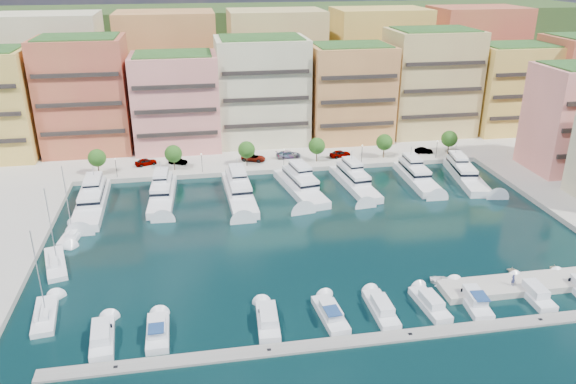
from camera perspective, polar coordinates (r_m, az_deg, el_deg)
name	(u,v)px	position (r m, az deg, el deg)	size (l,w,h in m)	color
ground	(313,234)	(97.57, 2.58, -4.23)	(400.00, 400.00, 0.00)	black
north_quay	(265,132)	(154.55, -2.32, 6.09)	(220.00, 64.00, 2.00)	#9E998E
hillside	(247,94)	(200.71, -4.19, 9.95)	(240.00, 40.00, 58.00)	#243816
south_pontoon	(341,344)	(72.28, 5.40, -15.10)	(72.00, 2.20, 0.35)	gray
finger_pier	(546,285)	(91.23, 24.71, -8.57)	(32.00, 5.00, 2.00)	#9E998E
apartment_1	(85,95)	(142.24, -19.93, 9.26)	(20.00, 16.50, 26.80)	#B2683B
apartment_2	(176,102)	(138.61, -11.30, 8.99)	(20.00, 15.50, 22.80)	pink
apartment_3	(262,90)	(141.22, -2.67, 10.28)	(22.00, 16.50, 25.80)	beige
apartment_4	(350,93)	(143.88, 6.30, 9.99)	(20.00, 15.50, 23.80)	#DE9A53
apartment_5	(430,82)	(152.84, 14.22, 10.77)	(22.00, 16.50, 26.80)	#D1BC6E
apartment_6	(511,88)	(161.61, 21.70, 9.77)	(20.00, 15.50, 22.80)	#E5B954
backblock_0	(54,72)	(165.25, -22.66, 11.20)	(26.00, 18.00, 30.00)	beige
backblock_1	(169,68)	(161.43, -12.04, 12.19)	(26.00, 18.00, 30.00)	#DE9A53
backblock_2	(276,65)	(163.13, -1.21, 12.77)	(26.00, 18.00, 30.00)	#D1BC6E
backblock_3	(378,62)	(170.18, 9.09, 12.92)	(26.00, 18.00, 30.00)	#E5B954
backblock_4	(473,59)	(181.97, 18.31, 12.71)	(26.00, 18.00, 30.00)	#B2683B
tree_0	(97,158)	(126.47, -18.83, 3.30)	(3.80, 3.80, 5.65)	#473323
tree_1	(173,154)	(124.84, -11.57, 3.83)	(3.80, 3.80, 5.65)	#473323
tree_2	(247,150)	(125.25, -4.24, 4.30)	(3.80, 3.80, 5.65)	#473323
tree_3	(317,146)	(127.68, 2.95, 4.70)	(3.80, 3.80, 5.65)	#473323
tree_4	(384,142)	(132.01, 9.76, 5.00)	(3.80, 3.80, 5.65)	#473323
tree_5	(449,139)	(138.08, 16.07, 5.22)	(3.80, 3.80, 5.65)	#473323
lamppost_0	(116,164)	(124.01, -17.10, 2.69)	(0.30, 0.30, 4.20)	black
lamppost_1	(202,160)	(122.87, -8.76, 3.27)	(0.30, 0.30, 4.20)	black
lamppost_2	(284,155)	(124.36, -0.44, 3.78)	(0.30, 0.30, 4.20)	black
lamppost_3	(362,151)	(128.37, 7.53, 4.20)	(0.30, 0.30, 4.20)	black
lamppost_4	(437,146)	(134.69, 14.90, 4.51)	(0.30, 0.30, 4.20)	black
yacht_0	(92,200)	(114.07, -19.29, -0.76)	(5.51, 22.25, 7.30)	white
yacht_1	(163,193)	(113.75, -12.63, -0.12)	(5.39, 19.33, 7.30)	white
yacht_2	(239,190)	(112.58, -5.03, 0.19)	(5.65, 22.22, 7.30)	white
yacht_3	(300,185)	(114.95, 1.19, 0.76)	(8.35, 20.74, 7.30)	white
yacht_4	(354,181)	(117.87, 6.69, 1.11)	(6.38, 19.79, 7.30)	white
yacht_5	(416,175)	(122.90, 12.87, 1.66)	(4.86, 18.27, 7.30)	white
yacht_6	(465,174)	(126.69, 17.51, 1.80)	(7.39, 20.34, 7.30)	white
cruiser_0	(102,338)	(75.53, -18.35, -13.93)	(3.54, 8.48, 2.55)	silver
cruiser_1	(158,333)	(74.64, -13.09, -13.74)	(2.91, 7.75, 2.66)	silver
cruiser_3	(268,321)	(74.82, -2.06, -12.99)	(3.18, 8.44, 2.55)	silver
cruiser_4	(331,315)	(76.12, 4.35, -12.33)	(3.51, 8.66, 2.66)	silver
cruiser_5	(381,310)	(77.93, 9.45, -11.70)	(2.71, 8.75, 2.55)	silver
cruiser_6	(430,304)	(80.28, 14.24, -11.01)	(3.22, 8.36, 2.55)	silver
cruiser_7	(473,300)	(82.77, 18.24, -10.38)	(3.52, 9.19, 2.66)	silver
cruiser_8	(533,294)	(87.21, 23.65, -9.45)	(2.77, 8.33, 2.55)	silver
sailboat_2	(73,235)	(102.97, -21.04, -4.14)	(3.85, 8.69, 13.20)	white
sailboat_1	(56,264)	(94.69, -22.53, -6.80)	(5.38, 10.93, 13.20)	white
sailboat_0	(45,316)	(82.57, -23.45, -11.52)	(3.86, 9.10, 13.20)	white
tender_1	(512,270)	(92.42, 21.84, -7.34)	(1.45, 1.68, 0.88)	beige
tender_3	(555,267)	(95.75, 25.47, -6.91)	(1.40, 1.62, 0.86)	beige
tender_0	(444,281)	(86.35, 15.58, -8.67)	(2.92, 4.09, 0.85)	white
car_0	(146,162)	(130.06, -14.25, 2.99)	(1.94, 4.82, 1.64)	gray
car_1	(178,161)	(129.23, -11.12, 3.08)	(1.44, 4.14, 1.36)	gray
car_2	(253,158)	(129.17, -3.54, 3.51)	(2.55, 5.53, 1.54)	gray
car_3	(288,154)	(130.92, 0.04, 3.85)	(2.34, 5.75, 1.67)	gray
car_4	(340,154)	(131.93, 5.31, 3.90)	(2.00, 4.96, 1.69)	gray
car_5	(424,151)	(137.80, 13.62, 4.11)	(1.48, 4.23, 1.39)	gray
person_0	(513,280)	(86.76, 21.90, -8.29)	(0.64, 0.42, 1.77)	navy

